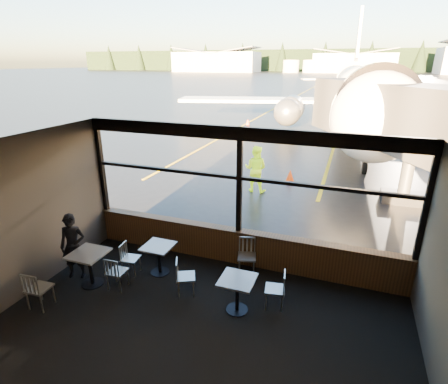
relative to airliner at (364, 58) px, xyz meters
The scene contains 31 objects.
ground_plane 99.49m from the airliner, 91.52° to the left, with size 520.00×520.00×0.00m, color black.
carpet_floor 24.38m from the airliner, 96.37° to the right, with size 8.00×6.00×0.01m, color black.
ceiling 23.88m from the airliner, 96.37° to the right, with size 8.00×6.00×0.04m, color #38332D.
wall_left 24.83m from the airliner, 105.67° to the right, with size 0.04×6.00×3.50m, color #4A423B.
window_sill 21.37m from the airliner, 97.29° to the right, with size 8.00×0.28×0.90m, color #57341A.
window_header 20.93m from the airliner, 97.29° to the right, with size 8.00×0.18×0.30m, color black.
mullion_left 21.91m from the airliner, 107.69° to the right, with size 0.12×0.12×2.60m, color black.
mullion_centre 21.06m from the airliner, 97.29° to the right, with size 0.12×0.12×2.60m, color black.
mullion_right 20.93m from the airliner, 86.38° to the right, with size 0.12×0.12×2.60m, color black.
window_transom 21.04m from the airliner, 97.29° to the right, with size 8.00×0.10×0.08m, color black.
airliner is the anchor object (origin of this frame).
jet_bridge 15.46m from the airliner, 86.39° to the right, with size 8.89×10.86×4.74m, color #2A2A2D, non-canonical shape.
cafe_table_near 23.06m from the airliner, 95.34° to the right, with size 0.70×0.70×0.77m, color #A9A29C, non-canonical shape.
cafe_table_mid 22.71m from the airliner, 101.18° to the right, with size 0.69×0.69×0.75m, color gray, non-canonical shape.
cafe_table_left 23.88m from the airliner, 103.71° to the right, with size 0.76×0.76×0.83m, color #9E9991, non-canonical shape.
chair_near_e 22.61m from the airliner, 93.64° to the right, with size 0.46×0.46×0.84m, color #ABA69A, non-canonical shape.
chair_near_w 23.04m from the airliner, 98.52° to the right, with size 0.46×0.46×0.85m, color #AAA599, non-canonical shape.
chair_near_n 21.72m from the airliner, 96.24° to the right, with size 0.49×0.49×0.91m, color beige, non-canonical shape.
chair_mid_s 23.64m from the airliner, 102.21° to the right, with size 0.45×0.45×0.83m, color beige, non-canonical shape.
chair_mid_w 23.08m from the airliner, 102.63° to the right, with size 0.44×0.44×0.81m, color beige, non-canonical shape.
chair_left_s 24.94m from the airliner, 104.19° to the right, with size 0.49×0.49×0.90m, color #B4B0A3, non-canonical shape.
passenger 23.79m from the airliner, 105.13° to the right, with size 0.59×0.39×1.61m, color black.
ground_crew 16.31m from the airliner, 103.41° to the right, with size 0.89×0.70×1.84m, color #BFF219.
cone_nose 14.70m from the airliner, 100.57° to the right, with size 0.37×0.37×0.51m, color #E36007.
cone_wing 9.74m from the airliner, behind, with size 0.32×0.32×0.44m, color #F16307.
hangar_left 175.10m from the airliner, 114.51° to the left, with size 45.00×18.00×11.00m, color silver, non-canonical shape.
hangar_mid 164.34m from the airliner, 90.92° to the left, with size 38.00×15.00×10.00m, color silver, non-canonical shape.
fuel_tank_a 164.60m from the airliner, 101.44° to the left, with size 8.00×8.00×6.00m, color silver.
fuel_tank_b 162.92m from the airliner, 97.99° to the left, with size 8.00×8.00×6.00m, color silver.
fuel_tank_c 161.83m from the airliner, 94.48° to the left, with size 8.00×8.00×6.00m, color silver.
treeline 189.34m from the airliner, 90.80° to the left, with size 360.00×3.00×12.00m, color black.
Camera 1 is at (2.32, -7.48, 4.85)m, focal length 28.00 mm.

